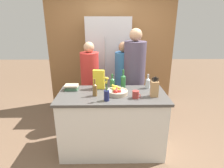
% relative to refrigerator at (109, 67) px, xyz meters
% --- Properties ---
extents(ground_plane, '(14.00, 14.00, 0.00)m').
position_rel_refrigerator_xyz_m(ground_plane, '(0.05, -1.35, -1.00)').
color(ground_plane, brown).
extents(kitchen_island, '(1.58, 0.74, 0.93)m').
position_rel_refrigerator_xyz_m(kitchen_island, '(0.05, -1.35, -0.53)').
color(kitchen_island, silver).
rests_on(kitchen_island, ground_plane).
extents(back_wall_wood, '(2.78, 0.12, 2.60)m').
position_rel_refrigerator_xyz_m(back_wall_wood, '(0.05, 0.36, 0.30)').
color(back_wall_wood, olive).
rests_on(back_wall_wood, ground_plane).
extents(refrigerator, '(0.86, 0.62, 2.00)m').
position_rel_refrigerator_xyz_m(refrigerator, '(0.00, 0.00, 0.00)').
color(refrigerator, '#B7B7BC').
rests_on(refrigerator, ground_plane).
extents(fruit_bowl, '(0.30, 0.30, 0.12)m').
position_rel_refrigerator_xyz_m(fruit_bowl, '(0.12, -1.37, -0.03)').
color(fruit_bowl, tan).
rests_on(fruit_bowl, kitchen_island).
extents(knife_block, '(0.10, 0.09, 0.29)m').
position_rel_refrigerator_xyz_m(knife_block, '(0.64, -1.45, 0.05)').
color(knife_block, tan).
rests_on(knife_block, kitchen_island).
extents(flower_vase, '(0.07, 0.07, 0.33)m').
position_rel_refrigerator_xyz_m(flower_vase, '(-0.02, -1.58, 0.04)').
color(flower_vase, '#191E4C').
rests_on(flower_vase, kitchen_island).
extents(cereal_box, '(0.18, 0.08, 0.30)m').
position_rel_refrigerator_xyz_m(cereal_box, '(-0.15, -1.12, 0.08)').
color(cereal_box, yellow).
rests_on(cereal_box, kitchen_island).
extents(coffee_mug, '(0.11, 0.11, 0.10)m').
position_rel_refrigerator_xyz_m(coffee_mug, '(0.37, -1.51, -0.02)').
color(coffee_mug, '#99332D').
rests_on(coffee_mug, kitchen_island).
extents(book_stack, '(0.21, 0.16, 0.08)m').
position_rel_refrigerator_xyz_m(book_stack, '(-0.56, -1.17, -0.03)').
color(book_stack, '#3D6047').
rests_on(book_stack, kitchen_island).
extents(bottle_oil, '(0.06, 0.06, 0.25)m').
position_rel_refrigerator_xyz_m(bottle_oil, '(-0.19, -1.42, 0.03)').
color(bottle_oil, brown).
rests_on(bottle_oil, kitchen_island).
extents(bottle_vinegar, '(0.08, 0.08, 0.29)m').
position_rel_refrigerator_xyz_m(bottle_vinegar, '(0.23, -1.09, 0.05)').
color(bottle_vinegar, '#286633').
rests_on(bottle_vinegar, kitchen_island).
extents(bottle_wine, '(0.07, 0.07, 0.23)m').
position_rel_refrigerator_xyz_m(bottle_wine, '(0.06, -1.13, 0.02)').
color(bottle_wine, '#286633').
rests_on(bottle_wine, kitchen_island).
extents(bottle_water, '(0.07, 0.07, 0.23)m').
position_rel_refrigerator_xyz_m(bottle_water, '(0.61, -1.12, 0.02)').
color(bottle_water, '#B2BCC1').
rests_on(bottle_water, kitchen_island).
extents(person_at_sink, '(0.33, 0.33, 1.59)m').
position_rel_refrigerator_xyz_m(person_at_sink, '(-0.34, -0.61, -0.11)').
color(person_at_sink, '#383842').
rests_on(person_at_sink, ground_plane).
extents(person_in_blue, '(0.31, 0.31, 1.59)m').
position_rel_refrigerator_xyz_m(person_in_blue, '(0.27, -0.57, -0.11)').
color(person_in_blue, '#383842').
rests_on(person_in_blue, ground_plane).
extents(person_in_red_tee, '(0.37, 0.37, 1.82)m').
position_rel_refrigerator_xyz_m(person_in_red_tee, '(0.45, -0.71, 0.02)').
color(person_in_red_tee, '#383842').
rests_on(person_in_red_tee, ground_plane).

